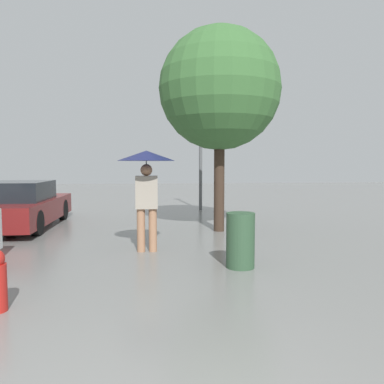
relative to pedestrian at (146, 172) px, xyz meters
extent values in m
cylinder|color=#9E7051|center=(-0.11, 0.00, -1.09)|extent=(0.15, 0.15, 0.81)
cylinder|color=#9E7051|center=(0.11, 0.00, -1.09)|extent=(0.15, 0.15, 0.81)
cube|color=gray|center=(0.00, 0.00, -0.38)|extent=(0.40, 0.24, 0.61)
sphere|color=#9E7051|center=(0.00, 0.00, 0.03)|extent=(0.22, 0.22, 0.22)
cylinder|color=#515456|center=(0.00, 0.00, -0.12)|extent=(0.02, 0.02, 0.64)
cone|color=#191E4C|center=(0.00, 0.00, 0.29)|extent=(1.07, 1.07, 0.19)
cube|color=maroon|center=(-3.27, 3.08, -1.06)|extent=(1.66, 4.07, 0.56)
cube|color=black|center=(-3.27, 2.88, -0.54)|extent=(1.41, 1.83, 0.47)
cylinder|color=black|center=(-4.02, 4.34, -1.20)|extent=(0.18, 0.59, 0.59)
cylinder|color=black|center=(-2.52, 4.34, -1.20)|extent=(0.18, 0.59, 0.59)
cylinder|color=black|center=(-2.52, 1.82, -1.20)|extent=(0.18, 0.59, 0.59)
cylinder|color=#38281E|center=(1.73, 1.98, -0.19)|extent=(0.25, 0.25, 2.62)
sphere|color=#386633|center=(1.73, 1.98, 1.92)|extent=(2.90, 2.90, 2.90)
cylinder|color=#515456|center=(1.82, 6.22, 0.35)|extent=(0.11, 0.11, 3.69)
sphere|color=beige|center=(1.82, 6.22, 2.29)|extent=(0.33, 0.33, 0.33)
cylinder|color=#2D4C33|center=(1.48, -1.25, -1.06)|extent=(0.45, 0.45, 0.87)
camera|label=1|loc=(0.10, -6.96, 0.14)|focal=35.00mm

